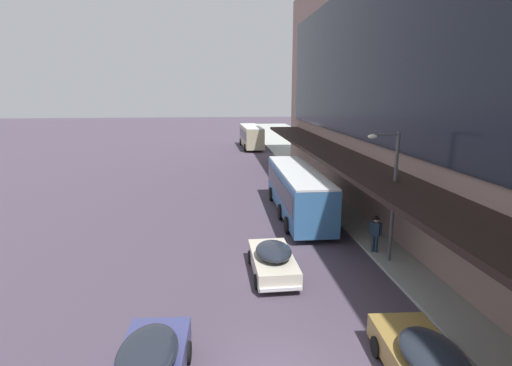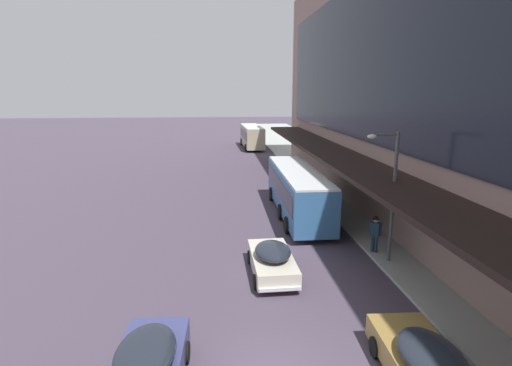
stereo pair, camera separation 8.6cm
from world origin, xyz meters
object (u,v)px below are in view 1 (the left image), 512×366
(transit_bus_kerbside_front, at_px, (251,135))
(sedan_lead_near, at_px, (273,259))
(sedan_second_mid, at_px, (429,366))
(pedestrian_at_kerb, at_px, (376,232))
(street_lamp, at_px, (391,187))
(transit_bus_kerbside_rear, at_px, (298,189))

(transit_bus_kerbside_front, bearing_deg, sedan_lead_near, -93.84)
(sedan_second_mid, bearing_deg, sedan_lead_near, 113.49)
(sedan_second_mid, xyz_separation_m, sedan_lead_near, (-3.23, 7.43, 0.00))
(sedan_second_mid, distance_m, sedan_lead_near, 8.10)
(transit_bus_kerbside_front, relative_size, pedestrian_at_kerb, 5.43)
(pedestrian_at_kerb, bearing_deg, sedan_lead_near, -162.12)
(pedestrian_at_kerb, height_order, street_lamp, street_lamp)
(transit_bus_kerbside_rear, relative_size, street_lamp, 1.83)
(transit_bus_kerbside_front, relative_size, sedan_second_mid, 2.08)
(transit_bus_kerbside_front, height_order, pedestrian_at_kerb, transit_bus_kerbside_front)
(transit_bus_kerbside_rear, relative_size, sedan_lead_near, 2.58)
(transit_bus_kerbside_front, distance_m, transit_bus_kerbside_rear, 32.45)
(transit_bus_kerbside_rear, height_order, sedan_second_mid, transit_bus_kerbside_rear)
(sedan_lead_near, bearing_deg, transit_bus_kerbside_rear, 71.62)
(sedan_second_mid, bearing_deg, pedestrian_at_kerb, 76.54)
(transit_bus_kerbside_rear, xyz_separation_m, street_lamp, (2.64, -8.01, 1.99))
(sedan_second_mid, height_order, street_lamp, street_lamp)
(street_lamp, bearing_deg, pedestrian_at_kerb, 94.97)
(transit_bus_kerbside_rear, bearing_deg, street_lamp, -71.79)
(transit_bus_kerbside_rear, distance_m, street_lamp, 8.66)
(transit_bus_kerbside_front, distance_m, street_lamp, 40.60)
(transit_bus_kerbside_front, height_order, sedan_lead_near, transit_bus_kerbside_front)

